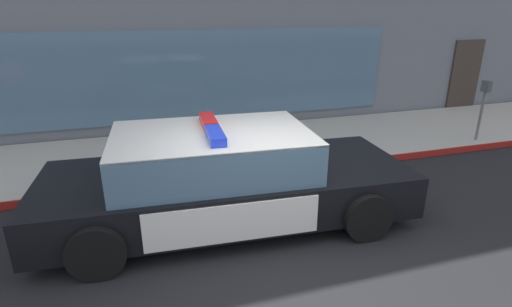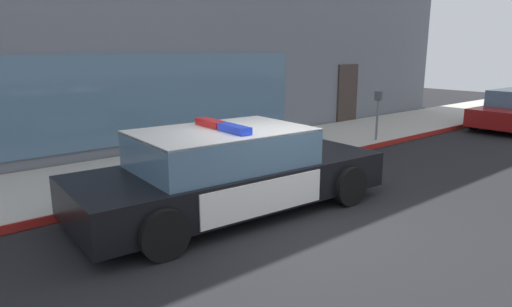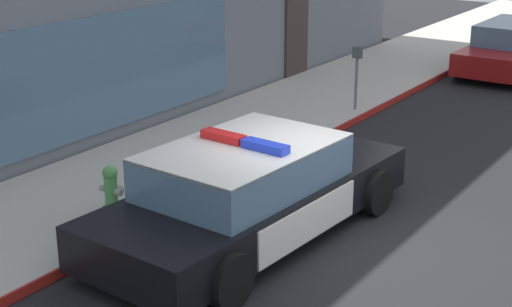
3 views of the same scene
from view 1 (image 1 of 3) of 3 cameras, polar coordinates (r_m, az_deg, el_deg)
The scene contains 6 objects.
ground at distance 5.38m, azimuth 3.42°, elevation -13.29°, with size 48.00×48.00×0.00m, color black.
sidewalk at distance 8.56m, azimuth -5.22°, elevation 0.47°, with size 48.00×2.98×0.15m, color #B2ADA3.
curb_red_paint at distance 7.20m, azimuth -2.68°, elevation -3.45°, with size 28.80×0.04×0.14m, color maroon.
police_cruiser at distance 5.70m, azimuth -4.69°, elevation -3.49°, with size 5.30×2.41×1.49m.
fire_hydrant at distance 7.47m, azimuth -13.25°, elevation 0.45°, with size 0.34×0.39×0.73m.
parking_meter at distance 10.06m, azimuth 30.04°, elevation 6.78°, with size 0.12×0.18×1.34m.
Camera 1 is at (-1.61, -4.18, 2.99)m, focal length 27.69 mm.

